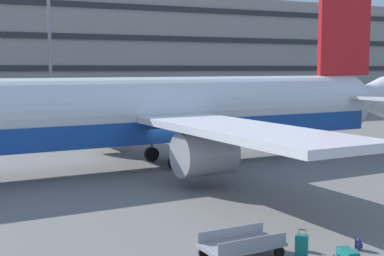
% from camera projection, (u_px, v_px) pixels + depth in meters
% --- Properties ---
extents(ground_plane, '(600.00, 600.00, 0.00)m').
position_uv_depth(ground_plane, '(167.00, 170.00, 31.08)').
color(ground_plane, slate).
extents(terminal_structure, '(150.17, 20.64, 15.82)m').
position_uv_depth(terminal_structure, '(40.00, 54.00, 74.96)').
color(terminal_structure, gray).
rests_on(terminal_structure, ground_plane).
extents(airliner, '(39.93, 32.22, 11.38)m').
position_uv_depth(airliner, '(149.00, 114.00, 31.89)').
color(airliner, silver).
rests_on(airliner, ground_plane).
extents(light_mast_center_left, '(1.80, 0.50, 19.33)m').
position_uv_depth(light_mast_center_left, '(324.00, 28.00, 72.42)').
color(light_mast_center_left, gray).
rests_on(light_mast_center_left, ground_plane).
extents(suitcase_scuffed, '(0.52, 0.84, 0.25)m').
position_uv_depth(suitcase_scuffed, '(348.00, 253.00, 16.76)').
color(suitcase_scuffed, '#147266').
rests_on(suitcase_scuffed, ground_plane).
extents(suitcase_upright, '(0.46, 0.45, 0.90)m').
position_uv_depth(suitcase_upright, '(302.00, 246.00, 16.69)').
color(suitcase_upright, '#147266').
rests_on(suitcase_upright, ground_plane).
extents(backpack_purple, '(0.36, 0.38, 0.46)m').
position_uv_depth(backpack_purple, '(359.00, 244.00, 17.44)').
color(backpack_purple, navy).
rests_on(backpack_purple, ground_plane).
extents(backpack_large, '(0.35, 0.31, 0.55)m').
position_uv_depth(backpack_large, '(300.00, 243.00, 17.42)').
color(backpack_large, '#592619').
rests_on(backpack_large, ground_plane).
extents(baggage_cart, '(3.34, 1.47, 0.82)m').
position_uv_depth(baggage_cart, '(242.00, 245.00, 16.68)').
color(baggage_cart, gray).
rests_on(baggage_cart, ground_plane).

